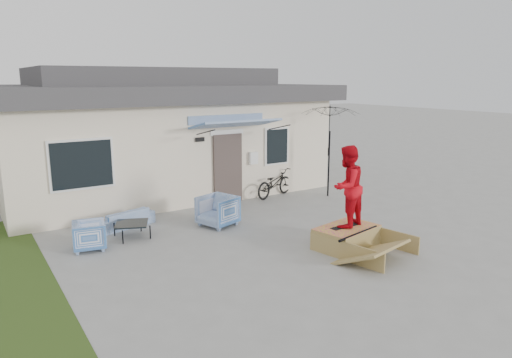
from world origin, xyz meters
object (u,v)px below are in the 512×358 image
armchair_left (90,234)px  armchair_right (217,209)px  patio_umbrella (330,142)px  skater (347,185)px  bicycle (274,180)px  skateboard (345,226)px  loveseat (124,215)px  skate_ramp (346,237)px  coffee_table (132,230)px

armchair_left → armchair_right: (3.19, -0.03, 0.08)m
patio_umbrella → skater: skater is taller
bicycle → skater: skater is taller
skateboard → armchair_left: bearing=146.1°
loveseat → skate_ramp: loveseat is taller
loveseat → skate_ramp: bearing=116.0°
coffee_table → loveseat: bearing=84.6°
armchair_right → skate_ramp: size_ratio=0.47×
armchair_right → armchair_left: bearing=-109.0°
armchair_left → skateboard: armchair_left is taller
skater → skate_ramp: bearing=85.2°
armchair_left → skater: skater is taller
bicycle → skateboard: size_ratio=2.20×
armchair_left → skater: bearing=-109.5°
loveseat → armchair_right: size_ratio=1.77×
skater → skateboard: bearing=73.9°
coffee_table → skateboard: 5.00m
loveseat → armchair_left: 1.63m
armchair_left → skate_ramp: 5.72m
armchair_right → skater: skater is taller
loveseat → skater: (3.75, -4.12, 1.12)m
armchair_right → bicycle: size_ratio=0.51×
skate_ramp → skateboard: 0.26m
armchair_right → skater: (1.69, -2.90, 0.99)m
coffee_table → skater: skater is taller
coffee_table → bicycle: 5.33m
patio_umbrella → skater: (-2.77, -3.72, -0.33)m
armchair_left → skateboard: size_ratio=0.92×
coffee_table → bicycle: bicycle is taller
armchair_left → skater: (4.87, -2.93, 1.07)m
skate_ramp → skateboard: skateboard is taller
bicycle → skateboard: bearing=146.1°
armchair_right → coffee_table: armchair_right is taller
patio_umbrella → skateboard: bearing=-126.7°
loveseat → coffee_table: bearing=68.6°
skater → patio_umbrella: bearing=-142.8°
loveseat → skater: skater is taller
bicycle → skate_ramp: 4.84m
bicycle → patio_umbrella: bearing=-139.3°
loveseat → patio_umbrella: (6.52, -0.40, 1.45)m
armchair_left → coffee_table: armchair_left is taller
bicycle → skate_ramp: (-1.28, -4.66, -0.31)m
coffee_table → patio_umbrella: bearing=4.5°
skate_ramp → skateboard: bearing=90.0°
skateboard → armchair_right: bearing=117.3°
bicycle → coffee_table: bearing=87.2°
skater → coffee_table: bearing=-55.9°
loveseat → armchair_left: bearing=30.5°
armchair_right → skateboard: 3.36m
loveseat → coffee_table: 0.93m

